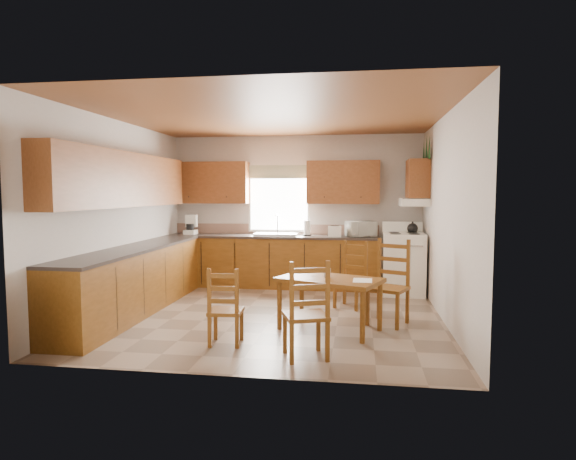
# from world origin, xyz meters

# --- Properties ---
(floor) EXTENTS (4.50, 4.50, 0.00)m
(floor) POSITION_xyz_m (0.00, 0.00, 0.00)
(floor) COLOR #846F5B
(floor) RESTS_ON ground
(ceiling) EXTENTS (4.50, 4.50, 0.00)m
(ceiling) POSITION_xyz_m (0.00, 0.00, 2.70)
(ceiling) COLOR brown
(ceiling) RESTS_ON floor
(wall_left) EXTENTS (4.50, 4.50, 0.00)m
(wall_left) POSITION_xyz_m (-2.25, 0.00, 1.35)
(wall_left) COLOR beige
(wall_left) RESTS_ON floor
(wall_right) EXTENTS (4.50, 4.50, 0.00)m
(wall_right) POSITION_xyz_m (2.25, 0.00, 1.35)
(wall_right) COLOR beige
(wall_right) RESTS_ON floor
(wall_back) EXTENTS (4.50, 4.50, 0.00)m
(wall_back) POSITION_xyz_m (0.00, 2.25, 1.35)
(wall_back) COLOR beige
(wall_back) RESTS_ON floor
(wall_front) EXTENTS (4.50, 4.50, 0.00)m
(wall_front) POSITION_xyz_m (0.00, -2.25, 1.35)
(wall_front) COLOR beige
(wall_front) RESTS_ON floor
(lower_cab_back) EXTENTS (3.75, 0.60, 0.88)m
(lower_cab_back) POSITION_xyz_m (-0.38, 1.95, 0.44)
(lower_cab_back) COLOR brown
(lower_cab_back) RESTS_ON floor
(lower_cab_left) EXTENTS (0.60, 3.60, 0.88)m
(lower_cab_left) POSITION_xyz_m (-1.95, -0.15, 0.44)
(lower_cab_left) COLOR brown
(lower_cab_left) RESTS_ON floor
(counter_back) EXTENTS (3.75, 0.63, 0.04)m
(counter_back) POSITION_xyz_m (-0.38, 1.95, 0.90)
(counter_back) COLOR #372E2A
(counter_back) RESTS_ON lower_cab_back
(counter_left) EXTENTS (0.63, 3.60, 0.04)m
(counter_left) POSITION_xyz_m (-1.95, -0.15, 0.90)
(counter_left) COLOR #372E2A
(counter_left) RESTS_ON lower_cab_left
(backsplash) EXTENTS (3.75, 0.01, 0.18)m
(backsplash) POSITION_xyz_m (-0.38, 2.24, 1.01)
(backsplash) COLOR #866655
(backsplash) RESTS_ON counter_back
(upper_cab_back_left) EXTENTS (1.41, 0.33, 0.75)m
(upper_cab_back_left) POSITION_xyz_m (-1.55, 2.08, 1.85)
(upper_cab_back_left) COLOR brown
(upper_cab_back_left) RESTS_ON wall_back
(upper_cab_back_right) EXTENTS (1.25, 0.33, 0.75)m
(upper_cab_back_right) POSITION_xyz_m (0.86, 2.08, 1.85)
(upper_cab_back_right) COLOR brown
(upper_cab_back_right) RESTS_ON wall_back
(upper_cab_left) EXTENTS (0.33, 3.60, 0.75)m
(upper_cab_left) POSITION_xyz_m (-2.08, -0.15, 1.85)
(upper_cab_left) COLOR brown
(upper_cab_left) RESTS_ON wall_left
(upper_cab_stove) EXTENTS (0.33, 0.62, 0.62)m
(upper_cab_stove) POSITION_xyz_m (2.08, 1.65, 1.90)
(upper_cab_stove) COLOR brown
(upper_cab_stove) RESTS_ON wall_right
(range_hood) EXTENTS (0.44, 0.62, 0.12)m
(range_hood) POSITION_xyz_m (2.03, 1.65, 1.52)
(range_hood) COLOR white
(range_hood) RESTS_ON wall_right
(window_frame) EXTENTS (1.13, 0.02, 1.18)m
(window_frame) POSITION_xyz_m (-0.30, 2.22, 1.55)
(window_frame) COLOR white
(window_frame) RESTS_ON wall_back
(window_pane) EXTENTS (1.05, 0.01, 1.10)m
(window_pane) POSITION_xyz_m (-0.30, 2.21, 1.55)
(window_pane) COLOR white
(window_pane) RESTS_ON wall_back
(window_valance) EXTENTS (1.19, 0.01, 0.24)m
(window_valance) POSITION_xyz_m (-0.30, 2.19, 2.05)
(window_valance) COLOR #4A633B
(window_valance) RESTS_ON wall_back
(sink_basin) EXTENTS (0.75, 0.45, 0.04)m
(sink_basin) POSITION_xyz_m (-0.30, 1.95, 0.94)
(sink_basin) COLOR silver
(sink_basin) RESTS_ON counter_back
(pine_decal_a) EXTENTS (0.22, 0.22, 0.36)m
(pine_decal_a) POSITION_xyz_m (2.21, 1.33, 2.38)
(pine_decal_a) COLOR #16461D
(pine_decal_a) RESTS_ON wall_right
(pine_decal_b) EXTENTS (0.22, 0.22, 0.36)m
(pine_decal_b) POSITION_xyz_m (2.21, 1.65, 2.42)
(pine_decal_b) COLOR #16461D
(pine_decal_b) RESTS_ON wall_right
(pine_decal_c) EXTENTS (0.22, 0.22, 0.36)m
(pine_decal_c) POSITION_xyz_m (2.21, 1.97, 2.38)
(pine_decal_c) COLOR #16461D
(pine_decal_c) RESTS_ON wall_right
(stove) EXTENTS (0.69, 0.71, 0.99)m
(stove) POSITION_xyz_m (1.88, 1.64, 0.50)
(stove) COLOR white
(stove) RESTS_ON floor
(coffeemaker) EXTENTS (0.28, 0.31, 0.35)m
(coffeemaker) POSITION_xyz_m (-1.89, 1.96, 1.10)
(coffeemaker) COLOR white
(coffeemaker) RESTS_ON counter_back
(paper_towel) EXTENTS (0.12, 0.12, 0.27)m
(paper_towel) POSITION_xyz_m (0.24, 1.98, 1.05)
(paper_towel) COLOR white
(paper_towel) RESTS_ON counter_back
(toaster) EXTENTS (0.23, 0.16, 0.18)m
(toaster) POSITION_xyz_m (0.73, 1.86, 1.01)
(toaster) COLOR white
(toaster) RESTS_ON counter_back
(microwave) EXTENTS (0.53, 0.46, 0.26)m
(microwave) POSITION_xyz_m (1.18, 1.95, 1.05)
(microwave) COLOR white
(microwave) RESTS_ON counter_back
(dining_table) EXTENTS (1.37, 1.09, 0.65)m
(dining_table) POSITION_xyz_m (0.80, -0.62, 0.32)
(dining_table) COLOR brown
(dining_table) RESTS_ON floor
(chair_near_left) EXTENTS (0.38, 0.37, 0.86)m
(chair_near_left) POSITION_xyz_m (-0.31, -1.33, 0.43)
(chair_near_left) COLOR brown
(chair_near_left) RESTS_ON floor
(chair_near_right) EXTENTS (0.53, 0.52, 1.01)m
(chair_near_right) POSITION_xyz_m (0.62, -1.64, 0.50)
(chair_near_right) COLOR brown
(chair_near_right) RESTS_ON floor
(chair_far_left) EXTENTS (0.52, 0.51, 0.96)m
(chair_far_left) POSITION_xyz_m (1.03, 0.58, 0.48)
(chair_far_left) COLOR brown
(chair_far_left) RESTS_ON floor
(chair_far_right) EXTENTS (0.59, 0.58, 1.07)m
(chair_far_right) POSITION_xyz_m (1.52, -0.26, 0.54)
(chair_far_right) COLOR brown
(chair_far_right) RESTS_ON floor
(table_paper) EXTENTS (0.23, 0.30, 0.00)m
(table_paper) POSITION_xyz_m (1.19, -0.74, 0.65)
(table_paper) COLOR white
(table_paper) RESTS_ON dining_table
(table_card) EXTENTS (0.09, 0.04, 0.11)m
(table_card) POSITION_xyz_m (0.76, -0.58, 0.70)
(table_card) COLOR white
(table_card) RESTS_ON dining_table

